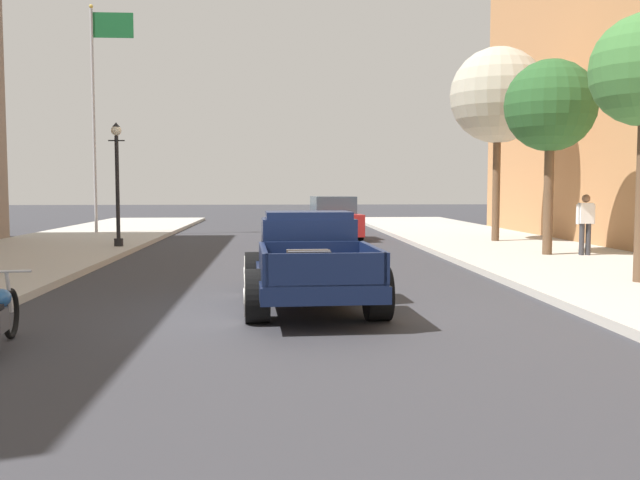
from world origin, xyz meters
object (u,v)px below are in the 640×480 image
at_px(hotrod_truck_navy, 308,260).
at_px(street_tree_third, 498,96).
at_px(car_background_red, 332,219).
at_px(flagpole, 99,94).
at_px(street_lamp_far, 117,175).
at_px(street_tree_second, 551,107).
at_px(pedestrian_sidewalk_right, 585,221).

height_order(hotrod_truck_navy, street_tree_third, street_tree_third).
distance_m(car_background_red, flagpole, 10.82).
height_order(street_lamp_far, flagpole, flagpole).
bearing_deg(street_tree_second, hotrod_truck_navy, -135.18).
height_order(street_tree_second, street_tree_third, street_tree_third).
bearing_deg(street_lamp_far, car_background_red, 32.78).
distance_m(flagpole, street_tree_third, 15.71).
height_order(hotrod_truck_navy, street_tree_second, street_tree_second).
distance_m(hotrod_truck_navy, street_lamp_far, 11.83).
xyz_separation_m(street_lamp_far, flagpole, (-2.21, 6.92, 3.39)).
bearing_deg(street_lamp_far, pedestrian_sidewalk_right, -15.64).
xyz_separation_m(car_background_red, street_tree_second, (5.27, -8.08, 3.40)).
bearing_deg(street_lamp_far, flagpole, 107.68).
bearing_deg(street_tree_second, street_lamp_far, 164.16).
xyz_separation_m(flagpole, street_tree_third, (14.70, -5.50, -0.68)).
bearing_deg(car_background_red, street_lamp_far, -147.22).
distance_m(street_tree_second, street_tree_third, 5.02).
xyz_separation_m(car_background_red, pedestrian_sidewalk_right, (6.23, -8.30, 0.32)).
bearing_deg(pedestrian_sidewalk_right, street_tree_second, 167.08).
xyz_separation_m(hotrod_truck_navy, pedestrian_sidewalk_right, (7.84, 6.62, 0.33)).
bearing_deg(street_tree_third, street_tree_second, -91.38).
xyz_separation_m(hotrod_truck_navy, street_tree_second, (6.88, 6.84, 3.41)).
relative_size(pedestrian_sidewalk_right, street_tree_second, 0.31).
relative_size(hotrod_truck_navy, car_background_red, 1.13).
xyz_separation_m(hotrod_truck_navy, street_lamp_far, (-5.49, 10.35, 1.63)).
xyz_separation_m(street_tree_second, street_tree_third, (0.12, 4.93, 0.93)).
relative_size(flagpole, street_tree_second, 1.73).
bearing_deg(hotrod_truck_navy, street_lamp_far, 117.95).
bearing_deg(pedestrian_sidewalk_right, street_lamp_far, 164.36).
distance_m(street_lamp_far, street_tree_third, 12.86).
height_order(hotrod_truck_navy, street_lamp_far, street_lamp_far).
bearing_deg(flagpole, car_background_red, -14.16).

